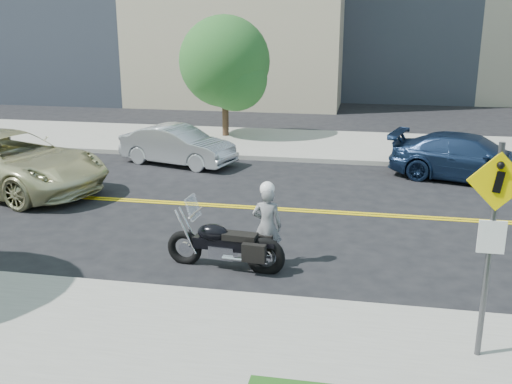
{
  "coord_description": "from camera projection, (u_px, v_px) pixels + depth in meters",
  "views": [
    {
      "loc": [
        2.54,
        -14.07,
        4.69
      ],
      "look_at": [
        0.36,
        -2.58,
        1.2
      ],
      "focal_mm": 42.0,
      "sensor_mm": 36.0,
      "label": 1
    }
  ],
  "objects": [
    {
      "name": "pedestrian_sign",
      "position": [
        492.0,
        232.0,
        7.78
      ],
      "size": [
        0.78,
        0.08,
        3.0
      ],
      "color": "#4C4C51",
      "rests_on": "sidewalk_near"
    },
    {
      "name": "suv",
      "position": [
        8.0,
        162.0,
        16.34
      ],
      "size": [
        6.32,
        4.18,
        1.61
      ],
      "primitive_type": "imported",
      "rotation": [
        0.0,
        0.0,
        1.29
      ],
      "color": "beige",
      "rests_on": "ground"
    },
    {
      "name": "motorcycle",
      "position": [
        225.0,
        234.0,
        11.32
      ],
      "size": [
        2.32,
        0.89,
        1.38
      ],
      "primitive_type": null,
      "rotation": [
        0.0,
        0.0,
        -0.09
      ],
      "color": "black",
      "rests_on": "ground"
    },
    {
      "name": "motorcyclist",
      "position": [
        267.0,
        224.0,
        11.45
      ],
      "size": [
        0.58,
        0.39,
        1.67
      ],
      "rotation": [
        0.0,
        0.0,
        3.16
      ],
      "color": "#98989C",
      "rests_on": "ground"
    },
    {
      "name": "sidewalk_far",
      "position": [
        297.0,
        144.0,
        22.08
      ],
      "size": [
        60.0,
        5.0,
        0.15
      ],
      "primitive_type": "cube",
      "color": "#9E9B91",
      "rests_on": "ground_plane"
    },
    {
      "name": "parked_car_blue",
      "position": [
        470.0,
        158.0,
        17.38
      ],
      "size": [
        4.94,
        3.09,
        1.33
      ],
      "primitive_type": "imported",
      "rotation": [
        0.0,
        0.0,
        1.28
      ],
      "color": "#182A4A",
      "rests_on": "ground"
    },
    {
      "name": "tree_far_a",
      "position": [
        225.0,
        62.0,
        22.49
      ],
      "size": [
        3.43,
        3.43,
        4.69
      ],
      "rotation": [
        0.0,
        0.0,
        0.41
      ],
      "color": "#382619",
      "rests_on": "ground"
    },
    {
      "name": "sidewalk_near",
      "position": [
        160.0,
        375.0,
        7.95
      ],
      "size": [
        60.0,
        5.0,
        0.15
      ],
      "primitive_type": "cube",
      "color": "#9E9B91",
      "rests_on": "ground_plane"
    },
    {
      "name": "ground_plane",
      "position": [
        261.0,
        208.0,
        15.04
      ],
      "size": [
        120.0,
        120.0,
        0.0
      ],
      "primitive_type": "plane",
      "color": "black",
      "rests_on": "ground"
    },
    {
      "name": "parked_car_silver",
      "position": [
        178.0,
        145.0,
        19.26
      ],
      "size": [
        4.01,
        2.32,
        1.25
      ],
      "primitive_type": "imported",
      "rotation": [
        0.0,
        0.0,
        1.29
      ],
      "color": "#B4B9BD",
      "rests_on": "ground"
    }
  ]
}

